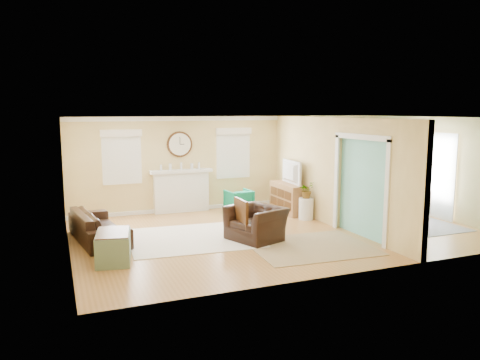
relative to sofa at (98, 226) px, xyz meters
name	(u,v)px	position (x,y,z in m)	size (l,w,h in m)	color
floor	(277,231)	(3.88, -0.73, -0.32)	(9.00, 9.00, 0.00)	#A06B34
wall_back	(231,162)	(3.88, 2.27, 0.98)	(9.00, 0.02, 2.60)	tan
wall_front	(357,198)	(3.88, -3.73, 0.98)	(9.00, 0.02, 2.60)	tan
wall_left	(66,188)	(-0.62, -0.73, 0.98)	(0.02, 6.00, 2.60)	tan
wall_right	(432,167)	(8.38, -0.73, 0.98)	(0.02, 6.00, 2.60)	tan
ceiling	(278,118)	(3.88, -0.73, 2.28)	(9.00, 6.00, 0.02)	white
partition	(328,169)	(5.39, -0.45, 1.04)	(0.17, 6.00, 2.60)	tan
fireplace	(181,190)	(2.38, 2.15, 0.28)	(1.70, 0.30, 1.17)	white
wall_clock	(180,144)	(2.38, 2.23, 1.53)	(0.70, 0.07, 0.70)	#4A2911
window_left	(122,153)	(0.83, 2.22, 1.34)	(1.05, 0.13, 1.42)	white
window_right	(233,150)	(3.93, 2.22, 1.34)	(1.05, 0.13, 1.42)	white
french_doors	(430,174)	(8.34, -0.73, 0.78)	(0.06, 1.70, 2.20)	white
pendant	(387,133)	(6.88, -0.73, 1.88)	(0.30, 0.30, 0.55)	gold
rug_cream	(193,238)	(1.92, -0.59, -0.31)	(2.73, 2.36, 0.01)	silver
rug_jute	(311,247)	(3.96, -2.11, -0.31)	(2.39, 1.96, 0.01)	tan
rug_grey	(385,221)	(6.88, -0.83, -0.31)	(2.59, 3.24, 0.01)	gray
sofa	(98,226)	(0.00, 0.00, 0.00)	(2.20, 0.86, 0.64)	black
eames_chair	(256,223)	(3.15, -1.20, 0.04)	(1.11, 0.97, 0.72)	black
green_chair	(239,201)	(3.85, 1.58, -0.02)	(0.65, 0.67, 0.61)	#007048
trunk	(113,247)	(0.13, -1.56, -0.04)	(0.75, 1.06, 0.56)	slate
credenza	(288,198)	(5.06, 0.98, 0.08)	(0.47, 1.39, 0.80)	#8F613F
tv	(288,172)	(5.04, 0.98, 0.79)	(1.09, 0.14, 0.63)	black
garden_stool	(306,209)	(5.10, 0.08, -0.05)	(0.37, 0.37, 0.55)	white
potted_plant	(306,190)	(5.10, 0.08, 0.44)	(0.38, 0.33, 0.42)	#337F33
dining_table	(386,210)	(6.88, -0.83, -0.03)	(1.66, 0.92, 0.58)	#4A2911
dining_chair_n	(357,192)	(6.82, 0.30, 0.25)	(0.46, 0.46, 0.98)	gray
dining_chair_s	(417,207)	(6.94, -1.83, 0.24)	(0.50, 0.50, 0.95)	gray
dining_chair_w	(364,202)	(6.23, -0.79, 0.20)	(0.42, 0.42, 0.89)	white
dining_chair_e	(408,198)	(7.50, -0.88, 0.22)	(0.48, 0.48, 0.93)	gray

